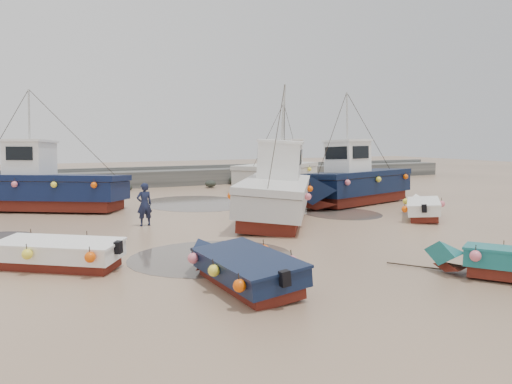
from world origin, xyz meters
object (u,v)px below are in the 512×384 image
at_px(dinghy_2, 512,259).
at_px(person, 145,226).
at_px(cabin_boat_2, 352,181).
at_px(dinghy_1, 242,263).
at_px(cabin_boat_1, 276,191).
at_px(cabin_boat_0, 37,185).
at_px(cabin_boat_3, 281,171).
at_px(dinghy_3, 424,206).
at_px(dinghy_0, 48,250).

bearing_deg(dinghy_2, person, 83.74).
bearing_deg(person, cabin_boat_2, -177.74).
bearing_deg(dinghy_1, cabin_boat_1, 54.75).
distance_m(cabin_boat_1, person, 6.17).
bearing_deg(person, dinghy_2, 113.89).
bearing_deg(cabin_boat_2, cabin_boat_1, 95.06).
relative_size(dinghy_1, cabin_boat_1, 0.59).
height_order(dinghy_2, cabin_boat_0, cabin_boat_0).
bearing_deg(dinghy_2, cabin_boat_0, 83.86).
bearing_deg(cabin_boat_2, cabin_boat_0, 55.95).
distance_m(cabin_boat_1, cabin_boat_2, 6.61).
relative_size(cabin_boat_0, cabin_boat_3, 1.02).
bearing_deg(cabin_boat_1, dinghy_2, -51.69).
bearing_deg(cabin_boat_3, dinghy_3, -34.38).
distance_m(dinghy_2, dinghy_3, 10.51).
distance_m(cabin_boat_0, person, 8.05).
relative_size(dinghy_3, cabin_boat_1, 0.46).
xyz_separation_m(dinghy_3, cabin_boat_0, (-16.37, 10.55, 0.76)).
distance_m(dinghy_0, dinghy_2, 12.98).
bearing_deg(dinghy_3, dinghy_2, -78.93).
bearing_deg(cabin_boat_1, cabin_boat_3, 93.73).
height_order(cabin_boat_1, person, cabin_boat_1).
height_order(dinghy_1, cabin_boat_0, cabin_boat_0).
xyz_separation_m(dinghy_1, dinghy_3, (12.32, 5.96, -0.00)).
distance_m(cabin_boat_2, person, 12.35).
height_order(dinghy_1, cabin_boat_3, cabin_boat_3).
height_order(dinghy_0, cabin_boat_0, cabin_boat_0).
height_order(dinghy_3, cabin_boat_3, cabin_boat_3).
bearing_deg(cabin_boat_0, cabin_boat_3, -45.07).
distance_m(cabin_boat_0, cabin_boat_2, 16.93).
height_order(dinghy_0, cabin_boat_2, cabin_boat_2).
relative_size(cabin_boat_2, cabin_boat_3, 1.03).
bearing_deg(cabin_boat_0, dinghy_2, -118.99).
xyz_separation_m(dinghy_3, cabin_boat_1, (-6.52, 2.82, 0.75)).
xyz_separation_m(dinghy_1, person, (-0.18, 9.57, -0.55)).
bearing_deg(cabin_boat_0, dinghy_1, -134.07).
xyz_separation_m(dinghy_1, cabin_boat_1, (5.80, 8.77, 0.75)).
height_order(dinghy_3, cabin_boat_1, cabin_boat_1).
bearing_deg(cabin_boat_2, dinghy_3, 168.28).
relative_size(cabin_boat_1, person, 5.47).
bearing_deg(person, dinghy_1, 86.27).
distance_m(dinghy_3, cabin_boat_0, 19.49).
relative_size(dinghy_2, cabin_boat_2, 0.47).
bearing_deg(person, cabin_boat_1, 167.63).
bearing_deg(dinghy_3, cabin_boat_1, -159.54).
bearing_deg(cabin_boat_1, dinghy_3, 10.85).
relative_size(dinghy_1, dinghy_2, 1.26).
bearing_deg(cabin_boat_3, cabin_boat_0, -110.67).
height_order(dinghy_0, person, dinghy_0).
bearing_deg(dinghy_0, cabin_boat_1, -27.51).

